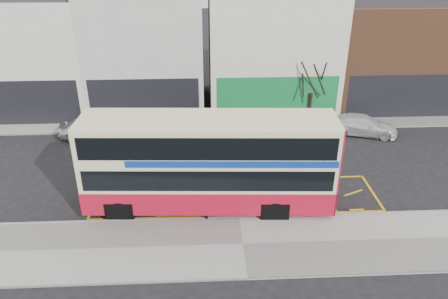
{
  "coord_description": "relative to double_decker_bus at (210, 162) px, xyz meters",
  "views": [
    {
      "loc": [
        -1.52,
        -16.86,
        12.02
      ],
      "look_at": [
        -0.58,
        2.0,
        2.44
      ],
      "focal_mm": 35.0,
      "sensor_mm": 36.0,
      "label": 1
    }
  ],
  "objects": [
    {
      "name": "street_tree_right",
      "position": [
        7.08,
        10.13,
        1.37
      ],
      "size": [
        2.57,
        2.57,
        5.55
      ],
      "color": "black",
      "rests_on": "ground"
    },
    {
      "name": "ground",
      "position": [
        1.31,
        -0.78,
        -2.42
      ],
      "size": [
        120.0,
        120.0,
        0.0
      ],
      "primitive_type": "plane",
      "color": "black",
      "rests_on": "ground"
    },
    {
      "name": "bus_stop_post",
      "position": [
        -0.12,
        -1.17,
        -0.31
      ],
      "size": [
        0.81,
        0.15,
        3.28
      ],
      "rotation": [
        0.0,
        0.0,
        -0.06
      ],
      "color": "black",
      "rests_on": "pavement"
    },
    {
      "name": "road_markings",
      "position": [
        1.31,
        0.82,
        -2.41
      ],
      "size": [
        14.0,
        3.4,
        0.01
      ],
      "primitive_type": null,
      "color": "#D6A40B",
      "rests_on": "ground"
    },
    {
      "name": "far_pavement",
      "position": [
        1.31,
        10.22,
        -2.34
      ],
      "size": [
        50.0,
        3.0,
        0.15
      ],
      "primitive_type": "cube",
      "color": "gray",
      "rests_on": "ground"
    },
    {
      "name": "terrace_far_left",
      "position": [
        -12.19,
        14.21,
        2.41
      ],
      "size": [
        8.0,
        8.01,
        10.8
      ],
      "color": "white",
      "rests_on": "ground"
    },
    {
      "name": "terrace_left",
      "position": [
        -4.19,
        14.21,
        2.9
      ],
      "size": [
        8.0,
        8.01,
        11.8
      ],
      "color": "silver",
      "rests_on": "ground"
    },
    {
      "name": "kerb",
      "position": [
        1.31,
        -1.15,
        -2.34
      ],
      "size": [
        40.0,
        0.15,
        0.15
      ],
      "primitive_type": "cube",
      "color": "gray",
      "rests_on": "ground"
    },
    {
      "name": "double_decker_bus",
      "position": [
        0.0,
        0.0,
        0.0
      ],
      "size": [
        11.63,
        3.25,
        4.6
      ],
      "rotation": [
        0.0,
        0.0,
        -0.05
      ],
      "color": "beige",
      "rests_on": "ground"
    },
    {
      "name": "terrace_right",
      "position": [
        13.81,
        14.21,
        2.16
      ],
      "size": [
        9.0,
        8.01,
        10.3
      ],
      "color": "brown",
      "rests_on": "ground"
    },
    {
      "name": "car_grey",
      "position": [
        0.18,
        8.62,
        -1.8
      ],
      "size": [
        3.92,
        2.26,
        1.22
      ],
      "primitive_type": "imported",
      "rotation": [
        0.0,
        0.0,
        1.29
      ],
      "color": "#3B3E43",
      "rests_on": "ground"
    },
    {
      "name": "street_tree_left",
      "position": [
        -13.04,
        11.21,
        1.23
      ],
      "size": [
        2.48,
        2.48,
        5.35
      ],
      "color": "black",
      "rests_on": "ground"
    },
    {
      "name": "terrace_green_shop",
      "position": [
        4.81,
        14.21,
        2.65
      ],
      "size": [
        9.0,
        8.01,
        11.3
      ],
      "color": "white",
      "rests_on": "ground"
    },
    {
      "name": "pavement",
      "position": [
        1.31,
        -3.08,
        -2.34
      ],
      "size": [
        40.0,
        4.0,
        0.15
      ],
      "primitive_type": "cube",
      "color": "gray",
      "rests_on": "ground"
    },
    {
      "name": "car_white",
      "position": [
        10.09,
        7.86,
        -1.79
      ],
      "size": [
        4.68,
        2.98,
        1.26
      ],
      "primitive_type": "imported",
      "rotation": [
        0.0,
        0.0,
        1.27
      ],
      "color": "white",
      "rests_on": "ground"
    },
    {
      "name": "car_silver",
      "position": [
        -7.44,
        8.15,
        -1.75
      ],
      "size": [
        3.95,
        1.63,
        1.34
      ],
      "primitive_type": "imported",
      "rotation": [
        0.0,
        0.0,
        1.56
      ],
      "color": "silver",
      "rests_on": "ground"
    }
  ]
}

